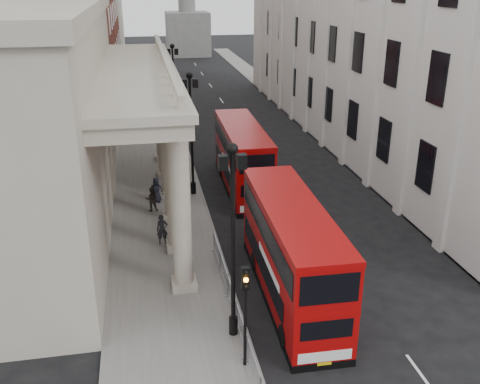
{
  "coord_description": "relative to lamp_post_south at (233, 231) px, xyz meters",
  "views": [
    {
      "loc": [
        -3.76,
        -14.34,
        14.01
      ],
      "look_at": [
        1.14,
        11.75,
        3.34
      ],
      "focal_mm": 40.0,
      "sensor_mm": 36.0,
      "label": 1
    }
  ],
  "objects": [
    {
      "name": "crowd_barriers",
      "position": [
        0.25,
        -1.77,
        -4.24
      ],
      "size": [
        0.5,
        18.75,
        1.1
      ],
      "color": "gray",
      "rests_on": "sidewalk_west"
    },
    {
      "name": "bus_near",
      "position": [
        3.15,
        2.57,
        -2.5
      ],
      "size": [
        2.8,
        10.75,
        4.62
      ],
      "rotation": [
        0.0,
        0.0,
        -0.02
      ],
      "color": "#9E0707",
      "rests_on": "ground"
    },
    {
      "name": "sidewalk_west",
      "position": [
        -2.4,
        26.0,
        -4.85
      ],
      "size": [
        6.0,
        140.0,
        0.12
      ],
      "primitive_type": "cube",
      "color": "slate",
      "rests_on": "ground"
    },
    {
      "name": "pedestrian_a",
      "position": [
        -2.48,
        8.8,
        -3.93
      ],
      "size": [
        0.64,
        0.44,
        1.72
      ],
      "primitive_type": "imported",
      "rotation": [
        0.0,
        0.0,
        0.04
      ],
      "color": "black",
      "rests_on": "sidewalk_west"
    },
    {
      "name": "lamp_post_north",
      "position": [
        0.0,
        32.0,
        0.0
      ],
      "size": [
        1.05,
        0.44,
        8.32
      ],
      "color": "black",
      "rests_on": "sidewalk_west"
    },
    {
      "name": "bus_far",
      "position": [
        3.58,
        16.69,
        -2.54
      ],
      "size": [
        2.73,
        10.54,
        4.53
      ],
      "rotation": [
        0.0,
        0.0,
        -0.02
      ],
      "color": "#9E0707",
      "rests_on": "ground"
    },
    {
      "name": "lamp_post_mid",
      "position": [
        0.0,
        16.0,
        0.0
      ],
      "size": [
        1.05,
        0.44,
        8.32
      ],
      "color": "black",
      "rests_on": "sidewalk_west"
    },
    {
      "name": "west_building_far",
      "position": [
        -9.9,
        76.0,
        5.09
      ],
      "size": [
        9.0,
        30.0,
        20.0
      ],
      "primitive_type": "cube",
      "color": "#A39989",
      "rests_on": "ground"
    },
    {
      "name": "pedestrian_c",
      "position": [
        -2.55,
        14.89,
        -3.94
      ],
      "size": [
        0.87,
        0.6,
        1.71
      ],
      "primitive_type": "imported",
      "rotation": [
        0.0,
        0.0,
        6.21
      ],
      "color": "black",
      "rests_on": "sidewalk_west"
    },
    {
      "name": "kerb",
      "position": [
        0.55,
        26.0,
        -4.84
      ],
      "size": [
        0.2,
        140.0,
        0.14
      ],
      "primitive_type": "cube",
      "color": "slate",
      "rests_on": "ground"
    },
    {
      "name": "sidewalk_east",
      "position": [
        14.1,
        26.0,
        -4.85
      ],
      "size": [
        3.0,
        140.0,
        0.12
      ],
      "primitive_type": "cube",
      "color": "slate",
      "rests_on": "ground"
    },
    {
      "name": "brick_building",
      "position": [
        -9.9,
        44.0,
        6.09
      ],
      "size": [
        9.0,
        32.0,
        22.0
      ],
      "primitive_type": "cube",
      "color": "maroon",
      "rests_on": "ground"
    },
    {
      "name": "portico_building",
      "position": [
        -9.9,
        14.0,
        1.09
      ],
      "size": [
        9.0,
        28.0,
        12.0
      ],
      "primitive_type": "cube",
      "color": "#A39989",
      "rests_on": "ground"
    },
    {
      "name": "traffic_light",
      "position": [
        0.1,
        -2.02,
        -1.8
      ],
      "size": [
        0.28,
        0.33,
        4.3
      ],
      "color": "black",
      "rests_on": "sidewalk_west"
    },
    {
      "name": "lamp_post_south",
      "position": [
        0.0,
        0.0,
        0.0
      ],
      "size": [
        1.05,
        0.44,
        8.32
      ],
      "color": "black",
      "rests_on": "sidewalk_west"
    },
    {
      "name": "pedestrian_b",
      "position": [
        -2.91,
        13.52,
        -3.99
      ],
      "size": [
        0.8,
        0.64,
        1.6
      ],
      "primitive_type": "imported",
      "rotation": [
        0.0,
        0.0,
        3.1
      ],
      "color": "#2A2422",
      "rests_on": "sidewalk_west"
    }
  ]
}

